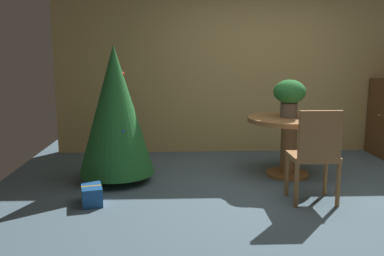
% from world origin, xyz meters
% --- Properties ---
extents(ground_plane, '(6.60, 6.60, 0.00)m').
position_xyz_m(ground_plane, '(0.00, 0.00, 0.00)').
color(ground_plane, slate).
extents(back_wall_panel, '(6.00, 0.10, 2.60)m').
position_xyz_m(back_wall_panel, '(0.00, 2.20, 1.30)').
color(back_wall_panel, tan).
rests_on(back_wall_panel, ground_plane).
extents(round_dining_table, '(1.02, 1.02, 0.73)m').
position_xyz_m(round_dining_table, '(0.18, 0.83, 0.54)').
color(round_dining_table, '#9E6B3D').
rests_on(round_dining_table, ground_plane).
extents(flower_vase, '(0.39, 0.39, 0.46)m').
position_xyz_m(flower_vase, '(0.17, 0.84, 1.01)').
color(flower_vase, '#665B51').
rests_on(flower_vase, round_dining_table).
extents(wooden_chair_near, '(0.46, 0.40, 0.96)m').
position_xyz_m(wooden_chair_near, '(0.18, -0.14, 0.54)').
color(wooden_chair_near, '#9E6B3D').
rests_on(wooden_chair_near, ground_plane).
extents(holiday_tree, '(0.89, 0.89, 1.60)m').
position_xyz_m(holiday_tree, '(-1.91, 0.71, 0.85)').
color(holiday_tree, brown).
rests_on(holiday_tree, ground_plane).
extents(gift_box_blue, '(0.27, 0.35, 0.19)m').
position_xyz_m(gift_box_blue, '(-2.06, -0.06, 0.09)').
color(gift_box_blue, '#1E569E').
rests_on(gift_box_blue, ground_plane).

